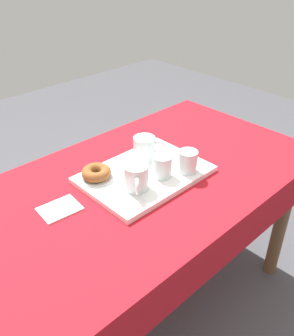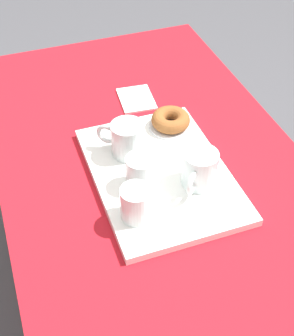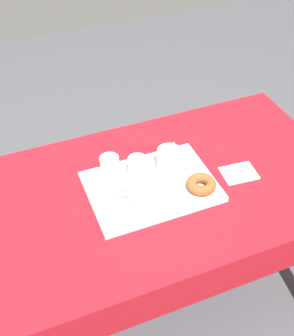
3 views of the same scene
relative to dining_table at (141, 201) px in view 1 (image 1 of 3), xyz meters
The scene contains 10 objects.
ground_plane 0.63m from the dining_table, ahead, with size 6.00×6.00×0.00m, color #47474C.
dining_table is the anchor object (origin of this frame).
serving_tray 0.12m from the dining_table, ahead, with size 0.47×0.33×0.02m, color white.
tea_mug_left 0.19m from the dining_table, 141.89° to the right, with size 0.10×0.12×0.09m.
tea_mug_right 0.21m from the dining_table, 38.56° to the left, with size 0.11×0.11×0.09m.
water_glass_near 0.24m from the dining_table, 36.18° to the right, with size 0.07×0.07×0.09m.
water_glass_far 0.18m from the dining_table, 50.86° to the right, with size 0.07×0.07×0.09m.
donut_plate_left 0.21m from the dining_table, 146.35° to the left, with size 0.12×0.12×0.01m, color silver.
sugar_donut_left 0.22m from the dining_table, 146.35° to the left, with size 0.11×0.11×0.04m, color brown.
paper_napkin 0.35m from the dining_table, behind, with size 0.13×0.10×0.01m, color white.
Camera 1 is at (-0.79, -0.86, 1.52)m, focal length 39.64 mm.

